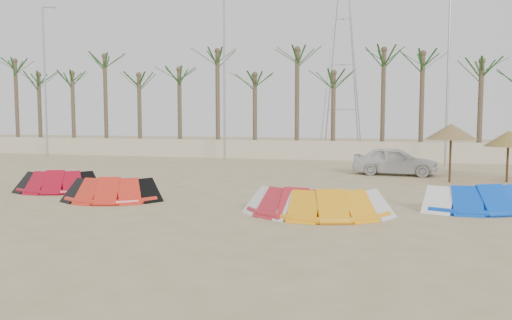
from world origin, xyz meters
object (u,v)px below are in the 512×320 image
(parasol_mid, at_px, (508,139))
(car, at_px, (395,161))
(kite_red_right, at_px, (300,200))
(kite_orange, at_px, (330,202))
(parasol_left, at_px, (451,132))
(kite_blue, at_px, (481,196))
(kite_red_mid, at_px, (116,188))
(kite_red_left, at_px, (62,181))

(parasol_mid, height_order, car, parasol_mid)
(parasol_mid, bearing_deg, kite_red_right, -127.76)
(kite_red_right, xyz_separation_m, kite_orange, (0.89, -0.01, 0.00))
(kite_red_right, relative_size, parasol_left, 1.32)
(kite_blue, relative_size, car, 0.99)
(parasol_left, height_order, car, parasol_left)
(kite_orange, distance_m, car, 11.59)
(kite_red_mid, relative_size, kite_blue, 0.87)
(kite_red_left, relative_size, car, 0.84)
(kite_blue, relative_size, parasol_mid, 1.78)
(kite_red_left, bearing_deg, kite_blue, 0.32)
(kite_blue, bearing_deg, parasol_mid, 73.19)
(kite_red_mid, relative_size, parasol_mid, 1.55)
(kite_red_left, relative_size, kite_blue, 0.85)
(kite_orange, relative_size, parasol_left, 1.50)
(kite_red_mid, height_order, car, car)
(car, bearing_deg, kite_orange, 175.87)
(kite_red_right, bearing_deg, parasol_left, 60.49)
(kite_orange, xyz_separation_m, car, (1.90, 11.43, 0.28))
(kite_red_mid, relative_size, parasol_left, 1.36)
(kite_red_left, bearing_deg, kite_red_mid, -23.44)
(parasol_left, height_order, parasol_mid, parasol_left)
(kite_red_mid, relative_size, kite_red_right, 1.03)
(kite_red_right, xyz_separation_m, kite_blue, (5.32, 2.28, 0.00))
(parasol_left, distance_m, car, 3.67)
(kite_red_mid, distance_m, parasol_left, 14.46)
(kite_red_left, height_order, parasol_left, parasol_left)
(kite_red_mid, distance_m, car, 14.19)
(kite_red_mid, height_order, parasol_mid, parasol_mid)
(kite_orange, bearing_deg, car, 80.58)
(kite_blue, xyz_separation_m, car, (-2.54, 9.14, 0.28))
(kite_orange, distance_m, parasol_mid, 11.99)
(parasol_mid, bearing_deg, kite_red_left, -156.40)
(parasol_left, bearing_deg, kite_red_right, -119.51)
(kite_orange, relative_size, car, 0.95)
(parasol_left, bearing_deg, car, 134.52)
(kite_red_left, relative_size, kite_red_right, 1.01)
(kite_red_mid, distance_m, kite_blue, 12.04)
(kite_red_left, distance_m, parasol_left, 16.55)
(kite_red_left, distance_m, kite_red_right, 10.07)
(parasol_left, xyz_separation_m, car, (-2.33, 2.37, -1.55))
(kite_red_left, relative_size, parasol_left, 1.34)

